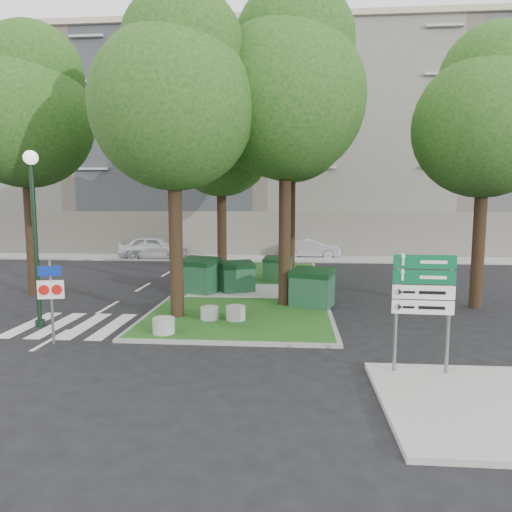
# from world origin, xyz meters

# --- Properties ---
(ground) EXTENTS (120.00, 120.00, 0.00)m
(ground) POSITION_xyz_m (0.00, 0.00, 0.00)
(ground) COLOR black
(ground) RESTS_ON ground
(median_island) EXTENTS (6.00, 16.00, 0.12)m
(median_island) POSITION_xyz_m (0.50, 8.00, 0.06)
(median_island) COLOR #1E4A15
(median_island) RESTS_ON ground
(median_kerb) EXTENTS (6.30, 16.30, 0.10)m
(median_kerb) POSITION_xyz_m (0.50, 8.00, 0.05)
(median_kerb) COLOR gray
(median_kerb) RESTS_ON ground
(building_sidewalk) EXTENTS (42.00, 3.00, 0.12)m
(building_sidewalk) POSITION_xyz_m (0.00, 18.50, 0.06)
(building_sidewalk) COLOR #999993
(building_sidewalk) RESTS_ON ground
(zebra_crossing) EXTENTS (5.00, 3.00, 0.01)m
(zebra_crossing) POSITION_xyz_m (-3.75, 1.50, 0.01)
(zebra_crossing) COLOR silver
(zebra_crossing) RESTS_ON ground
(apartment_building) EXTENTS (41.00, 12.00, 16.00)m
(apartment_building) POSITION_xyz_m (0.00, 26.00, 8.00)
(apartment_building) COLOR #B9A98B
(apartment_building) RESTS_ON ground
(tree_median_near_left) EXTENTS (5.20, 5.20, 10.53)m
(tree_median_near_left) POSITION_xyz_m (-1.41, 2.56, 7.32)
(tree_median_near_left) COLOR black
(tree_median_near_left) RESTS_ON ground
(tree_median_near_right) EXTENTS (5.60, 5.60, 11.46)m
(tree_median_near_right) POSITION_xyz_m (2.09, 4.56, 7.99)
(tree_median_near_right) COLOR black
(tree_median_near_right) RESTS_ON ground
(tree_median_mid) EXTENTS (4.80, 4.80, 9.99)m
(tree_median_mid) POSITION_xyz_m (-0.91, 9.06, 6.98)
(tree_median_mid) COLOR black
(tree_median_mid) RESTS_ON ground
(tree_median_far) EXTENTS (5.80, 5.80, 11.93)m
(tree_median_far) POSITION_xyz_m (2.29, 12.06, 8.32)
(tree_median_far) COLOR black
(tree_median_far) RESTS_ON ground
(tree_street_left) EXTENTS (5.40, 5.40, 11.00)m
(tree_street_left) POSITION_xyz_m (-8.41, 6.06, 7.65)
(tree_street_left) COLOR black
(tree_street_left) RESTS_ON ground
(tree_street_right) EXTENTS (5.00, 5.00, 10.06)m
(tree_street_right) POSITION_xyz_m (9.09, 5.06, 6.98)
(tree_street_right) COLOR black
(tree_street_right) RESTS_ON ground
(dumpster_a) EXTENTS (1.89, 1.63, 1.47)m
(dumpster_a) POSITION_xyz_m (-1.62, 6.49, 0.83)
(dumpster_a) COLOR #113E20
(dumpster_a) RESTS_ON median_island
(dumpster_b) EXTENTS (1.64, 1.40, 1.28)m
(dumpster_b) POSITION_xyz_m (-0.02, 6.81, 0.74)
(dumpster_b) COLOR #134125
(dumpster_b) RESTS_ON median_island
(dumpster_c) EXTENTS (1.43, 1.13, 1.19)m
(dumpster_c) POSITION_xyz_m (1.58, 9.40, 0.69)
(dumpster_c) COLOR #103616
(dumpster_c) RESTS_ON median_island
(dumpster_d) EXTENTS (1.76, 1.49, 1.39)m
(dumpster_d) POSITION_xyz_m (3.00, 4.32, 0.79)
(dumpster_d) COLOR #123C22
(dumpster_d) RESTS_ON median_island
(bollard_left) EXTENTS (0.63, 0.63, 0.45)m
(bollard_left) POSITION_xyz_m (-1.39, 0.50, 0.34)
(bollard_left) COLOR #9C9C97
(bollard_left) RESTS_ON median_island
(bollard_right) EXTENTS (0.63, 0.63, 0.45)m
(bollard_right) POSITION_xyz_m (0.49, 2.15, 0.34)
(bollard_right) COLOR gray
(bollard_right) RESTS_ON median_island
(bollard_mid) EXTENTS (0.58, 0.58, 0.41)m
(bollard_mid) POSITION_xyz_m (-0.36, 2.15, 0.33)
(bollard_mid) COLOR #ABAAA6
(bollard_mid) RESTS_ON median_island
(litter_bin) EXTENTS (0.36, 0.36, 0.62)m
(litter_bin) POSITION_xyz_m (1.82, 9.30, 0.43)
(litter_bin) COLOR #C68B17
(litter_bin) RESTS_ON median_island
(street_lamp) EXTENTS (0.43, 0.43, 5.42)m
(street_lamp) POSITION_xyz_m (-5.60, 1.36, 3.40)
(street_lamp) COLOR black
(street_lamp) RESTS_ON ground
(traffic_sign_pole) EXTENTS (0.68, 0.19, 2.30)m
(traffic_sign_pole) POSITION_xyz_m (-4.23, -0.35, 1.48)
(traffic_sign_pole) COLOR slate
(traffic_sign_pole) RESTS_ON ground
(directional_sign) EXTENTS (1.31, 0.15, 2.63)m
(directional_sign) POSITION_xyz_m (5.13, -2.00, 1.86)
(directional_sign) COLOR slate
(directional_sign) RESTS_ON sidewalk_corner
(car_white) EXTENTS (4.79, 2.30, 1.58)m
(car_white) POSITION_xyz_m (-7.05, 18.06, 0.79)
(car_white) COLOR white
(car_white) RESTS_ON ground
(car_silver) EXTENTS (4.14, 1.64, 1.34)m
(car_silver) POSITION_xyz_m (3.50, 19.50, 0.67)
(car_silver) COLOR #9A9BA2
(car_silver) RESTS_ON ground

